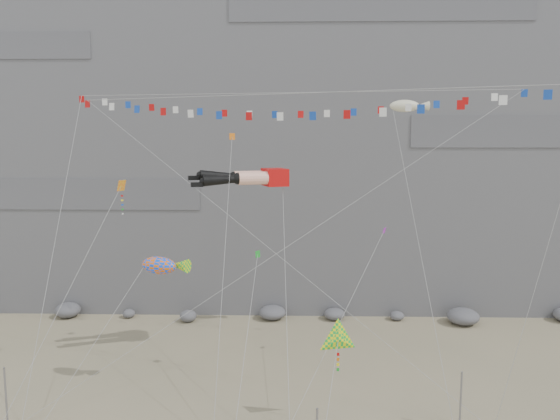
# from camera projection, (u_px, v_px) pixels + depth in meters

# --- Properties ---
(ground) EXTENTS (120.00, 120.00, 0.00)m
(ground) POSITION_uv_depth(u_px,v_px,m) (262.00, 403.00, 35.94)
(ground) COLOR gray
(ground) RESTS_ON ground
(cliff) EXTENTS (80.00, 28.00, 50.00)m
(cliff) POSITION_uv_depth(u_px,v_px,m) (277.00, 74.00, 64.46)
(cliff) COLOR slate
(cliff) RESTS_ON ground
(talus_boulders) EXTENTS (60.00, 3.00, 1.20)m
(talus_boulders) POSITION_uv_depth(u_px,v_px,m) (272.00, 313.00, 52.71)
(talus_boulders) COLOR slate
(talus_boulders) RESTS_ON ground
(anchor_pole_left) EXTENTS (0.12, 0.12, 3.74)m
(anchor_pole_left) POSITION_uv_depth(u_px,v_px,m) (6.00, 397.00, 32.79)
(anchor_pole_left) COLOR gray
(anchor_pole_left) RESTS_ON ground
(anchor_pole_right) EXTENTS (0.12, 0.12, 3.63)m
(anchor_pole_right) POSITION_uv_depth(u_px,v_px,m) (461.00, 401.00, 32.42)
(anchor_pole_right) COLOR gray
(anchor_pole_right) RESTS_ON ground
(legs_kite) EXTENTS (7.79, 16.08, 20.61)m
(legs_kite) POSITION_uv_depth(u_px,v_px,m) (249.00, 178.00, 40.63)
(legs_kite) COLOR #B90B0B
(legs_kite) RESTS_ON ground
(flag_banner_upper) EXTENTS (34.49, 15.00, 29.07)m
(flag_banner_upper) POSITION_uv_depth(u_px,v_px,m) (287.00, 93.00, 42.49)
(flag_banner_upper) COLOR #B90B0B
(flag_banner_upper) RESTS_ON ground
(flag_banner_lower) EXTENTS (32.12, 12.00, 24.01)m
(flag_banner_lower) POSITION_uv_depth(u_px,v_px,m) (297.00, 94.00, 35.55)
(flag_banner_lower) COLOR #B90B0B
(flag_banner_lower) RESTS_ON ground
(harlequin_kite) EXTENTS (6.06, 9.52, 17.29)m
(harlequin_kite) POSITION_uv_depth(u_px,v_px,m) (121.00, 187.00, 37.96)
(harlequin_kite) COLOR red
(harlequin_kite) RESTS_ON ground
(fish_windsock) EXTENTS (8.11, 7.22, 12.29)m
(fish_windsock) POSITION_uv_depth(u_px,v_px,m) (159.00, 266.00, 36.45)
(fish_windsock) COLOR orange
(fish_windsock) RESTS_ON ground
(delta_kite) EXTENTS (2.90, 6.81, 8.43)m
(delta_kite) POSITION_uv_depth(u_px,v_px,m) (338.00, 339.00, 32.27)
(delta_kite) COLOR yellow
(delta_kite) RESTS_ON ground
(blimp_windsock) EXTENTS (3.64, 13.60, 23.71)m
(blimp_windsock) POSITION_uv_depth(u_px,v_px,m) (405.00, 107.00, 43.61)
(blimp_windsock) COLOR beige
(blimp_windsock) RESTS_ON ground
(small_kite_a) EXTENTS (1.09, 12.23, 20.93)m
(small_kite_a) POSITION_uv_depth(u_px,v_px,m) (232.00, 142.00, 40.07)
(small_kite_a) COLOR orange
(small_kite_a) RESTS_ON ground
(small_kite_b) EXTENTS (8.28, 12.92, 17.97)m
(small_kite_b) POSITION_uv_depth(u_px,v_px,m) (382.00, 236.00, 40.04)
(small_kite_b) COLOR purple
(small_kite_b) RESTS_ON ground
(small_kite_c) EXTENTS (1.43, 10.91, 13.86)m
(small_kite_c) POSITION_uv_depth(u_px,v_px,m) (257.00, 257.00, 37.97)
(small_kite_c) COLOR #179825
(small_kite_c) RESTS_ON ground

